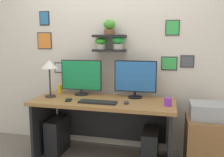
# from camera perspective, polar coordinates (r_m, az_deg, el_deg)

# --- Properties ---
(back_wall_assembly) EXTENTS (4.40, 0.24, 2.70)m
(back_wall_assembly) POSITION_cam_1_polar(r_m,az_deg,el_deg) (3.19, -0.12, 7.25)
(back_wall_assembly) COLOR beige
(back_wall_assembly) RESTS_ON ground
(desk) EXTENTS (1.72, 0.68, 0.75)m
(desk) POSITION_cam_1_polar(r_m,az_deg,el_deg) (2.96, -1.88, -8.89)
(desk) COLOR #9E6B38
(desk) RESTS_ON ground
(monitor_left) EXTENTS (0.55, 0.18, 0.46)m
(monitor_left) POSITION_cam_1_polar(r_m,az_deg,el_deg) (3.12, -7.48, 0.43)
(monitor_left) COLOR black
(monitor_left) RESTS_ON desk
(monitor_right) EXTENTS (0.53, 0.18, 0.47)m
(monitor_right) POSITION_cam_1_polar(r_m,az_deg,el_deg) (2.93, 5.68, 0.05)
(monitor_right) COLOR black
(monitor_right) RESTS_ON desk
(keyboard) EXTENTS (0.44, 0.14, 0.02)m
(keyboard) POSITION_cam_1_polar(r_m,az_deg,el_deg) (2.71, -3.48, -5.75)
(keyboard) COLOR black
(keyboard) RESTS_ON desk
(computer_mouse) EXTENTS (0.06, 0.09, 0.03)m
(computer_mouse) POSITION_cam_1_polar(r_m,az_deg,el_deg) (2.67, 3.53, -5.86)
(computer_mouse) COLOR #2D2D33
(computer_mouse) RESTS_ON desk
(desk_lamp) EXTENTS (0.21, 0.21, 0.47)m
(desk_lamp) POSITION_cam_1_polar(r_m,az_deg,el_deg) (3.05, -14.96, 2.74)
(desk_lamp) COLOR #2D2D33
(desk_lamp) RESTS_ON desk
(cell_phone) EXTENTS (0.11, 0.15, 0.01)m
(cell_phone) POSITION_cam_1_polar(r_m,az_deg,el_deg) (2.87, -10.51, -5.18)
(cell_phone) COLOR black
(cell_phone) RESTS_ON desk
(coffee_mug) EXTENTS (0.08, 0.08, 0.09)m
(coffee_mug) POSITION_cam_1_polar(r_m,az_deg,el_deg) (2.65, 13.42, -5.55)
(coffee_mug) COLOR purple
(coffee_mug) RESTS_ON desk
(water_cup) EXTENTS (0.07, 0.07, 0.11)m
(water_cup) POSITION_cam_1_polar(r_m,az_deg,el_deg) (3.33, -12.48, -2.44)
(water_cup) COLOR yellow
(water_cup) RESTS_ON desk
(drawer_cabinet) EXTENTS (0.44, 0.50, 0.61)m
(drawer_cabinet) POSITION_cam_1_polar(r_m,az_deg,el_deg) (2.93, 21.84, -14.65)
(drawer_cabinet) COLOR brown
(drawer_cabinet) RESTS_ON ground
(printer) EXTENTS (0.38, 0.34, 0.17)m
(printer) POSITION_cam_1_polar(r_m,az_deg,el_deg) (2.81, 22.29, -7.31)
(printer) COLOR #9E9EA3
(printer) RESTS_ON drawer_cabinet
(computer_tower_left) EXTENTS (0.18, 0.40, 0.46)m
(computer_tower_left) POSITION_cam_1_polar(r_m,az_deg,el_deg) (3.25, -13.09, -13.34)
(computer_tower_left) COLOR black
(computer_tower_left) RESTS_ON ground
(computer_tower_right) EXTENTS (0.18, 0.40, 0.42)m
(computer_tower_right) POSITION_cam_1_polar(r_m,az_deg,el_deg) (2.92, 9.27, -16.23)
(computer_tower_right) COLOR black
(computer_tower_right) RESTS_ON ground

